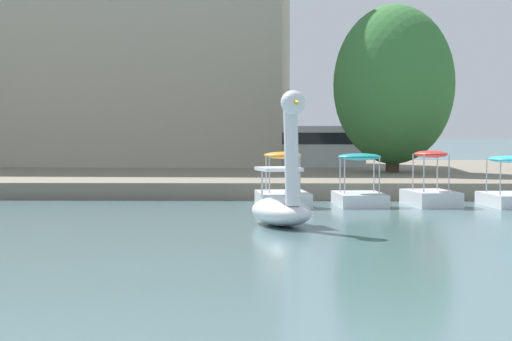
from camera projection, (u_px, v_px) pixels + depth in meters
name	position (u px, v px, depth m)	size (l,w,h in m)	color
shore_bank_far	(213.00, 174.00, 37.78)	(136.50, 21.40, 0.52)	slate
swan_boat	(283.00, 197.00, 19.78)	(1.84, 2.72, 3.00)	white
pedal_boat_orange	(283.00, 192.00, 25.01)	(1.64, 2.29, 1.54)	white
pedal_boat_teal	(359.00, 191.00, 25.13)	(1.49, 2.26, 1.49)	white
pedal_boat_red	(431.00, 191.00, 25.11)	(1.52, 2.22, 1.57)	white
pedal_boat_cyan	(508.00, 190.00, 24.94)	(1.38, 2.29, 1.43)	white
tree_willow_near_path	(393.00, 85.00, 34.07)	(6.42, 6.52, 6.45)	#423323
parked_van	(310.00, 145.00, 39.42)	(4.85, 2.36, 1.81)	silver
apartment_block	(82.00, 35.00, 43.19)	(20.00, 10.00, 12.54)	#B2A893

